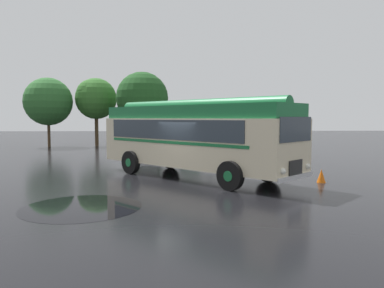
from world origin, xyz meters
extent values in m
plane|color=black|center=(0.00, 0.00, 0.00)|extent=(120.00, 120.00, 0.00)
cube|color=beige|center=(0.32, 0.65, 1.60)|extent=(8.73, 8.94, 2.10)
cube|color=#196B38|center=(0.32, 0.65, 2.93)|extent=(8.45, 8.66, 0.56)
cylinder|color=#196B38|center=(0.32, 0.65, 3.19)|extent=(7.02, 7.26, 0.60)
cube|color=#2D3842|center=(1.02, 1.74, 2.17)|extent=(5.57, 5.79, 0.84)
cube|color=#2D3842|center=(-0.80, -0.01, 2.17)|extent=(5.57, 5.79, 0.84)
cube|color=#196B38|center=(1.09, 1.67, 1.63)|extent=(5.71, 5.93, 0.12)
cube|color=#196B38|center=(-0.73, -0.08, 1.63)|extent=(5.71, 5.93, 0.12)
cube|color=#2D3842|center=(3.80, -2.96, 2.27)|extent=(1.61, 1.55, 0.88)
cube|color=black|center=(3.80, -2.97, 0.90)|extent=(0.69, 0.67, 0.56)
cube|color=silver|center=(3.81, -2.98, 0.57)|extent=(1.78, 1.72, 0.16)
sphere|color=white|center=(4.45, -2.35, 0.87)|extent=(0.22, 0.22, 0.22)
sphere|color=white|center=(3.16, -3.60, 0.87)|extent=(0.22, 0.22, 0.22)
cylinder|color=black|center=(3.40, -0.68, 0.55)|extent=(0.96, 0.99, 1.10)
cylinder|color=#196B38|center=(3.40, -0.68, 0.55)|extent=(0.50, 0.50, 0.39)
cylinder|color=black|center=(1.53, -2.49, 0.55)|extent=(0.96, 0.99, 1.10)
cylinder|color=#196B38|center=(1.53, -2.49, 0.55)|extent=(0.50, 0.50, 0.39)
cylinder|color=black|center=(-0.76, 3.64, 0.55)|extent=(0.96, 0.99, 1.10)
cylinder|color=#196B38|center=(-0.76, 3.64, 0.55)|extent=(0.50, 0.50, 0.39)
cylinder|color=black|center=(-2.63, 1.84, 0.55)|extent=(0.96, 0.99, 1.10)
cylinder|color=#196B38|center=(-2.63, 1.84, 0.55)|extent=(0.50, 0.50, 0.39)
cube|color=#B7BABF|center=(-2.50, 12.97, 0.67)|extent=(1.98, 4.31, 0.70)
cube|color=#B7BABF|center=(-2.49, 13.12, 1.34)|extent=(1.64, 2.28, 0.64)
cube|color=#2D3842|center=(-1.74, 13.07, 1.34)|extent=(0.16, 1.93, 0.50)
cube|color=#2D3842|center=(-3.25, 13.18, 1.34)|extent=(0.16, 1.93, 0.50)
cylinder|color=black|center=(-1.71, 11.62, 0.32)|extent=(0.24, 0.65, 0.64)
cylinder|color=black|center=(-3.47, 11.74, 0.32)|extent=(0.24, 0.65, 0.64)
cylinder|color=black|center=(-1.54, 14.21, 0.32)|extent=(0.24, 0.65, 0.64)
cylinder|color=black|center=(-3.29, 14.33, 0.32)|extent=(0.24, 0.65, 0.64)
cube|color=#144C28|center=(0.59, 13.82, 0.67)|extent=(2.02, 4.32, 0.70)
cube|color=#144C28|center=(0.57, 13.97, 1.34)|extent=(1.66, 2.29, 0.64)
cube|color=#2D3842|center=(1.33, 14.03, 1.34)|extent=(0.18, 1.93, 0.50)
cube|color=#2D3842|center=(-0.18, 13.92, 1.34)|extent=(0.18, 1.93, 0.50)
cylinder|color=black|center=(1.57, 12.60, 0.32)|extent=(0.25, 0.65, 0.64)
cylinder|color=black|center=(-0.19, 12.46, 0.32)|extent=(0.25, 0.65, 0.64)
cylinder|color=black|center=(1.36, 15.19, 0.32)|extent=(0.25, 0.65, 0.64)
cylinder|color=black|center=(-0.39, 15.05, 0.32)|extent=(0.25, 0.65, 0.64)
cube|color=silver|center=(2.90, 13.25, 0.67)|extent=(2.30, 4.40, 0.70)
cube|color=silver|center=(2.88, 13.40, 1.34)|extent=(1.80, 2.38, 0.64)
cube|color=#2D3842|center=(3.63, 13.51, 1.34)|extent=(0.31, 1.91, 0.50)
cube|color=#2D3842|center=(2.13, 13.29, 1.34)|extent=(0.31, 1.91, 0.50)
cylinder|color=black|center=(3.96, 12.09, 0.32)|extent=(0.29, 0.66, 0.64)
cylinder|color=black|center=(2.22, 11.84, 0.32)|extent=(0.29, 0.66, 0.64)
cylinder|color=black|center=(3.58, 14.67, 0.32)|extent=(0.29, 0.66, 0.64)
cylinder|color=black|center=(1.84, 14.41, 0.32)|extent=(0.29, 0.66, 0.64)
cylinder|color=#4C3823|center=(-12.15, 18.80, 1.26)|extent=(0.26, 0.26, 2.52)
sphere|color=#2D662D|center=(-12.15, 18.80, 4.16)|extent=(4.35, 4.35, 4.35)
sphere|color=#2D662D|center=(-11.89, 18.77, 4.52)|extent=(2.99, 2.99, 2.99)
cylinder|color=#4C3823|center=(-8.02, 19.81, 1.52)|extent=(0.33, 0.33, 3.03)
sphere|color=#336B28|center=(-8.02, 19.81, 4.48)|extent=(3.86, 3.86, 3.86)
sphere|color=#336B28|center=(-8.38, 19.52, 4.87)|extent=(2.79, 2.79, 2.79)
cylinder|color=#4C3823|center=(-3.50, 17.83, 1.35)|extent=(0.32, 0.32, 2.70)
sphere|color=#1E4C1E|center=(-3.50, 17.83, 4.45)|extent=(4.66, 4.66, 4.66)
sphere|color=#1E4C1E|center=(-3.43, 17.55, 4.78)|extent=(3.02, 3.02, 3.02)
cone|color=orange|center=(5.56, -0.91, 0.28)|extent=(0.36, 0.36, 0.55)
cylinder|color=black|center=(-3.28, -4.88, 0.00)|extent=(3.57, 3.57, 0.01)
camera|label=1|loc=(-0.43, -16.02, 2.68)|focal=35.00mm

